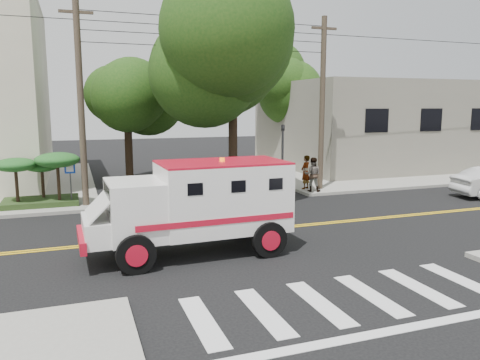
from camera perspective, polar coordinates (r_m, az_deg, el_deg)
name	(u,v)px	position (r m, az deg, el deg)	size (l,w,h in m)	color
ground	(251,230)	(17.25, 1.39, -6.15)	(100.00, 100.00, 0.00)	black
sidewalk_ne	(358,167)	(35.25, 14.14, 1.54)	(17.00, 17.00, 0.15)	gray
building_right	(373,124)	(36.25, 15.87, 6.55)	(14.00, 12.00, 6.00)	slate
utility_pole_left	(81,106)	(21.54, -18.82, 8.52)	(0.28, 0.28, 9.00)	#382D23
utility_pole_right	(322,106)	(24.96, 9.97, 8.87)	(0.28, 0.28, 9.00)	#382D23
tree_main	(243,49)	(23.29, 0.41, 15.66)	(6.08, 5.70, 9.85)	black
tree_left	(133,84)	(27.55, -12.97, 11.34)	(4.48, 4.20, 7.70)	black
tree_right	(288,84)	(34.67, 5.84, 11.61)	(4.80, 4.50, 8.20)	black
traffic_signal	(282,152)	(23.40, 5.20, 3.39)	(0.15, 0.18, 3.60)	#3F3F42
accessibility_sign	(70,178)	(21.94, -19.98, 0.23)	(0.45, 0.10, 2.02)	#3F3F42
palm_planter	(40,172)	(22.39, -23.17, 0.94)	(3.52, 2.63, 2.36)	#1E3314
armored_truck	(197,202)	(14.33, -5.21, -2.71)	(6.29, 2.67, 2.83)	silver
pedestrian_a	(306,172)	(24.95, 7.99, 0.95)	(0.65, 0.43, 1.79)	gray
pedestrian_b	(313,174)	(24.28, 8.84, 0.67)	(0.85, 0.67, 1.76)	gray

